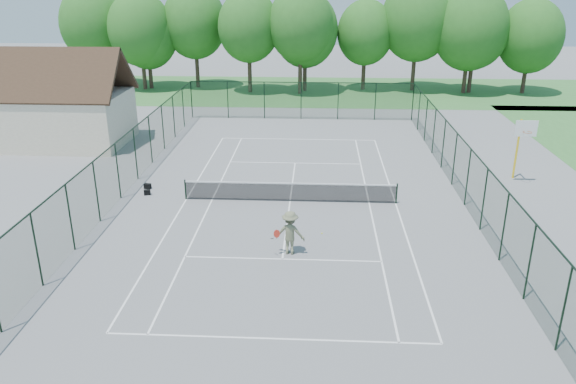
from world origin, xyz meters
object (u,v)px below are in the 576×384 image
at_px(tennis_net, 290,191).
at_px(basketball_goal, 522,138).
at_px(sports_bag_a, 147,192).
at_px(tennis_player, 290,233).

xyz_separation_m(tennis_net, basketball_goal, (12.80, 3.82, 1.99)).
relative_size(sports_bag_a, tennis_player, 0.15).
height_order(basketball_goal, tennis_player, basketball_goal).
relative_size(basketball_goal, tennis_player, 1.62).
relative_size(basketball_goal, sports_bag_a, 10.46).
relative_size(tennis_net, tennis_player, 4.91).
xyz_separation_m(basketball_goal, sports_bag_a, (-20.53, -3.29, -2.43)).
height_order(sports_bag_a, tennis_player, tennis_player).
xyz_separation_m(basketball_goal, tennis_player, (-12.51, -9.65, -1.61)).
height_order(tennis_net, sports_bag_a, tennis_net).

